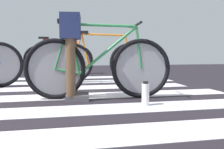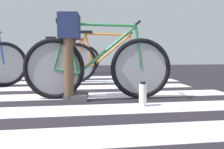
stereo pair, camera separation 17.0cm
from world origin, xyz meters
The scene contains 7 objects.
ground centered at (0.00, 0.00, 0.01)m, with size 18.00×14.00×0.02m.
crosswalk_markings centered at (0.00, -0.09, 0.02)m, with size 5.45×5.01×0.00m.
bicycle_1_of_4 centered at (0.90, -0.29, 0.41)m, with size 1.73×0.52×0.93m.
cyclist_1_of_4 centered at (0.59, -0.25, 0.66)m, with size 0.35×0.43×0.99m.
bicycle_3_of_4 centered at (1.19, 1.29, 0.41)m, with size 1.73×0.52×0.93m.
bicycle_4_of_4 centered at (0.41, 3.21, 0.41)m, with size 1.73×0.52×0.93m.
water_bottle centered at (1.32, -0.77, 0.14)m, with size 0.08×0.08×0.25m.
Camera 2 is at (0.63, -3.21, 0.58)m, focal length 40.05 mm.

